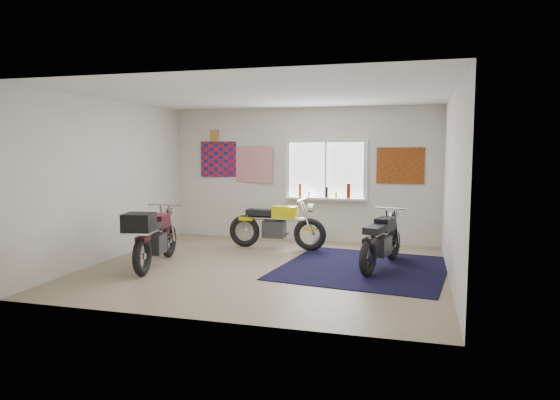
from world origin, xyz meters
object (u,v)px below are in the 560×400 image
(black_chrome_bike, at_px, (381,242))
(maroon_tourer, at_px, (153,237))
(yellow_triumph, at_px, (276,226))
(navy_rug, at_px, (363,268))

(black_chrome_bike, xyz_separation_m, maroon_tourer, (-3.47, -0.98, 0.09))
(yellow_triumph, xyz_separation_m, maroon_tourer, (-1.46, -1.97, 0.08))
(yellow_triumph, height_order, black_chrome_bike, yellow_triumph)
(navy_rug, distance_m, maroon_tourer, 3.36)
(black_chrome_bike, relative_size, maroon_tourer, 0.94)
(navy_rug, height_order, maroon_tourer, maroon_tourer)
(navy_rug, xyz_separation_m, maroon_tourer, (-3.21, -0.85, 0.49))
(black_chrome_bike, bearing_deg, maroon_tourer, 119.98)
(navy_rug, relative_size, maroon_tourer, 1.38)
(navy_rug, bearing_deg, yellow_triumph, 147.41)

